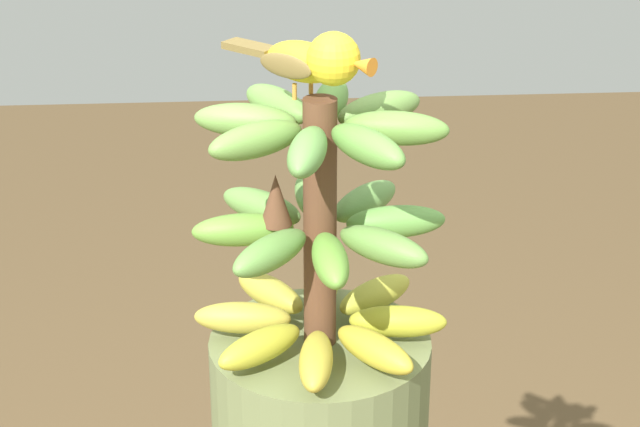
# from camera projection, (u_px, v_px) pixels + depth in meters

# --- Properties ---
(banana_bunch) EXTENTS (0.30, 0.30, 0.30)m
(banana_bunch) POSITION_uv_depth(u_px,v_px,m) (319.00, 225.00, 1.29)
(banana_bunch) COLOR brown
(banana_bunch) RESTS_ON banana_tree
(perched_bird) EXTENTS (0.16, 0.15, 0.08)m
(perched_bird) POSITION_uv_depth(u_px,v_px,m) (316.00, 60.00, 1.20)
(perched_bird) COLOR #C68933
(perched_bird) RESTS_ON banana_bunch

